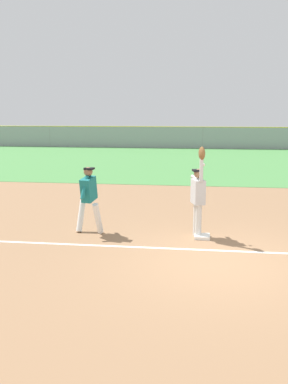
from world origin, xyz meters
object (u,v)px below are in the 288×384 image
Objects in this scene: fielder at (198,193)px; parked_car_tan at (104,136)px; first_base at (202,236)px; runner at (89,195)px; parked_car_silver at (203,137)px; parked_car_black at (148,137)px; baseball at (203,165)px; parked_car_green at (247,138)px.

fielder reaches higher than parked_car_tan.
first_base is 0.22× the size of runner.
parked_car_tan and parked_car_silver have the same top height.
parked_car_black is 5.07m from parked_car_silver.
first_base is 5.14× the size of baseball.
baseball reaches higher than first_base.
fielder reaches higher than parked_car_black.
parked_car_green is at bearing 81.21° from baseball.
parked_car_black is at bearing 179.04° from parked_car_green.
runner reaches higher than first_base.
baseball is 28.12m from parked_car_black.
fielder reaches higher than parked_car_green.
parked_car_silver is at bearing 11.06° from parked_car_black.
fielder is 28.47m from parked_car_silver.
parked_car_silver and parked_car_green have the same top height.
baseball is 29.97m from parked_car_tan.
fielder is 28.43m from parked_car_green.
parked_car_black and parked_car_silver have the same top height.
runner is 0.37× the size of parked_car_tan.
parked_car_silver is at bearing 89.21° from baseball.
runner is at bearing -16.75° from fielder.
parked_car_silver is at bearing 95.13° from runner.
runner is (-2.89, 0.09, 0.96)m from first_base.
parked_car_tan is at bearing -89.75° from fielder.
parked_car_tan is at bearing 107.41° from baseball.
runner is at bearing -83.59° from parked_car_black.
first_base is at bearing -101.88° from parked_car_green.
first_base is 28.57m from parked_car_silver.
baseball reaches higher than runner.
runner is 2.99m from baseball.
runner reaches higher than parked_car_tan.
runner is at bearing -107.57° from parked_car_green.
fielder is 30.81× the size of baseball.
parked_car_green is (4.32, 28.18, 0.63)m from first_base.
parked_car_tan is at bearing -176.96° from parked_car_silver.
parked_car_tan is at bearing 171.45° from parked_car_black.
parked_car_silver is 1.00× the size of parked_car_green.
baseball is 0.02× the size of parked_car_green.
parked_car_silver is at bearing 89.24° from first_base.
first_base is 3.05m from runner.
runner is at bearing -71.39° from parked_car_tan.
parked_car_black is at bearing -167.84° from parked_car_silver.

